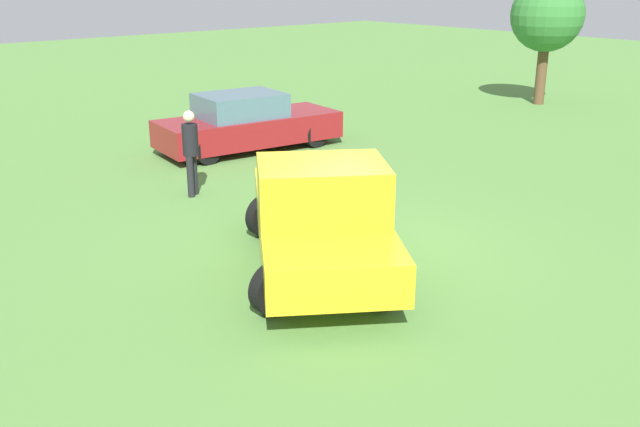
{
  "coord_description": "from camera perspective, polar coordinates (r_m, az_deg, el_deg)",
  "views": [
    {
      "loc": [
        7.34,
        7.81,
        4.44
      ],
      "look_at": [
        0.66,
        0.16,
        0.9
      ],
      "focal_mm": 39.3,
      "sensor_mm": 36.0,
      "label": 1
    }
  ],
  "objects": [
    {
      "name": "sedan_near",
      "position": [
        18.31,
        -5.97,
        7.3
      ],
      "size": [
        4.9,
        2.37,
        1.48
      ],
      "rotation": [
        0.0,
        0.0,
        3.02
      ],
      "color": "black",
      "rests_on": "ground_plane"
    },
    {
      "name": "pickup_truck",
      "position": [
        10.64,
        0.07,
        -0.16
      ],
      "size": [
        4.18,
        4.89,
        1.78
      ],
      "rotation": [
        0.0,
        0.0,
        4.11
      ],
      "color": "black",
      "rests_on": "ground_plane"
    },
    {
      "name": "ground_plane",
      "position": [
        11.6,
        1.94,
        -3.3
      ],
      "size": [
        80.0,
        80.0,
        0.0
      ],
      "primitive_type": "plane",
      "color": "#54843D"
    },
    {
      "name": "tree_back_right",
      "position": [
        25.65,
        18.01,
        15.04
      ],
      "size": [
        2.44,
        2.44,
        4.23
      ],
      "color": "brown",
      "rests_on": "ground_plane"
    },
    {
      "name": "person_bystander",
      "position": [
        14.55,
        -10.49,
        5.26
      ],
      "size": [
        0.45,
        0.45,
        1.78
      ],
      "rotation": [
        0.0,
        0.0,
        2.2
      ],
      "color": "black",
      "rests_on": "ground_plane"
    }
  ]
}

